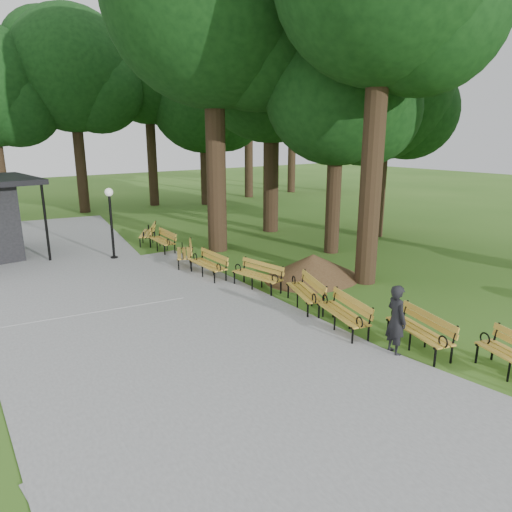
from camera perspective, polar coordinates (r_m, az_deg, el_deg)
ground at (r=11.44m, az=14.82°, el=-10.45°), size 100.00×100.00×0.00m
path at (r=11.27m, az=-11.04°, el=-10.44°), size 12.00×38.00×0.06m
person at (r=10.74m, az=16.99°, el=-7.59°), size 0.55×0.68×1.62m
lamp_post at (r=18.63m, az=-17.63°, el=5.72°), size 0.32×0.32×2.81m
dirt_mound at (r=15.81m, az=7.05°, el=-1.27°), size 2.96×2.96×0.84m
bench_2 at (r=11.27m, az=19.51°, el=-8.77°), size 1.15×2.00×0.88m
bench_3 at (r=11.80m, az=10.70°, el=-7.06°), size 1.14×2.00×0.88m
bench_4 at (r=13.18m, az=6.08°, el=-4.50°), size 1.31×2.00×0.88m
bench_5 at (r=14.58m, az=0.12°, el=-2.48°), size 0.92×1.97×0.88m
bench_6 at (r=15.89m, az=-5.99°, el=-1.09°), size 0.69×1.92×0.88m
bench_7 at (r=17.52m, az=-8.92°, el=0.33°), size 1.43×1.98×0.88m
bench_8 at (r=19.76m, az=-11.60°, el=1.87°), size 0.76×1.94×0.88m
bench_9 at (r=21.35m, az=-13.32°, el=2.74°), size 1.53×1.96×0.88m
lawn_tree_1 at (r=18.98m, az=10.14°, el=19.52°), size 5.74×5.74×9.30m
lawn_tree_4 at (r=23.23m, az=1.98°, el=22.97°), size 7.51×7.51×11.85m
lawn_tree_5 at (r=22.66m, az=15.84°, el=18.72°), size 5.79×5.79×9.44m
tree_backdrop at (r=32.92m, az=-10.29°, el=20.57°), size 35.32×9.79×16.32m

